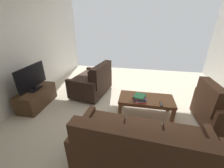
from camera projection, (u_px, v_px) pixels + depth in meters
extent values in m
cube|color=beige|center=(131.00, 110.00, 3.27)|extent=(5.29, 5.99, 0.01)
cube|color=silver|center=(16.00, 43.00, 3.11)|extent=(0.12, 5.99, 2.87)
cylinder|color=black|center=(189.00, 151.00, 2.20)|extent=(0.05, 0.05, 0.06)
cylinder|color=black|center=(100.00, 133.00, 2.55)|extent=(0.05, 0.05, 0.06)
cube|color=brown|center=(141.00, 150.00, 1.98)|extent=(1.70, 0.93, 0.35)
cube|color=brown|center=(186.00, 145.00, 1.78)|extent=(0.56, 0.75, 0.10)
cube|color=brown|center=(142.00, 137.00, 1.90)|extent=(0.56, 0.75, 0.10)
cube|color=brown|center=(104.00, 130.00, 2.03)|extent=(0.56, 0.75, 0.10)
cube|color=brown|center=(141.00, 151.00, 1.51)|extent=(1.66, 0.30, 0.52)
cube|color=brown|center=(194.00, 154.00, 1.48)|extent=(0.50, 0.15, 0.37)
cube|color=brown|center=(142.00, 143.00, 1.61)|extent=(0.50, 0.15, 0.37)
cube|color=brown|center=(97.00, 134.00, 1.74)|extent=(0.50, 0.15, 0.37)
cube|color=brown|center=(212.00, 161.00, 1.75)|extent=(0.16, 0.82, 0.51)
cube|color=brown|center=(84.00, 134.00, 2.15)|extent=(0.16, 0.82, 0.51)
cylinder|color=black|center=(88.00, 85.00, 4.43)|extent=(0.06, 0.06, 0.06)
cylinder|color=black|center=(74.00, 96.00, 3.78)|extent=(0.06, 0.06, 0.06)
cylinder|color=black|center=(108.00, 88.00, 4.20)|extent=(0.06, 0.06, 0.06)
cylinder|color=black|center=(96.00, 101.00, 3.56)|extent=(0.06, 0.06, 0.06)
cube|color=#33231C|center=(91.00, 85.00, 3.90)|extent=(0.96, 1.06, 0.36)
cube|color=#33231C|center=(90.00, 78.00, 3.81)|extent=(0.85, 0.97, 0.10)
cube|color=#33231C|center=(102.00, 74.00, 3.63)|extent=(0.35, 0.94, 0.51)
cube|color=#33231C|center=(98.00, 73.00, 3.66)|extent=(0.27, 0.84, 0.37)
cube|color=#33231C|center=(99.00, 77.00, 4.31)|extent=(0.81, 0.24, 0.52)
cube|color=#33231C|center=(81.00, 91.00, 3.44)|extent=(0.81, 0.24, 0.52)
cube|color=brown|center=(146.00, 99.00, 2.96)|extent=(1.14, 0.55, 0.04)
cube|color=brown|center=(146.00, 101.00, 2.98)|extent=(1.05, 0.49, 0.05)
cube|color=brown|center=(169.00, 104.00, 3.16)|extent=(0.07, 0.07, 0.37)
cube|color=brown|center=(123.00, 99.00, 3.33)|extent=(0.07, 0.07, 0.37)
cube|color=brown|center=(173.00, 116.00, 2.75)|extent=(0.07, 0.07, 0.37)
cube|color=brown|center=(120.00, 110.00, 2.93)|extent=(0.07, 0.07, 0.37)
cylinder|color=brown|center=(215.00, 156.00, 1.86)|extent=(0.04, 0.04, 0.54)
cube|color=#4C331E|center=(37.00, 97.00, 3.35)|extent=(0.47, 0.96, 0.43)
cube|color=black|center=(32.00, 97.00, 3.37)|extent=(0.03, 0.81, 0.26)
cube|color=black|center=(39.00, 95.00, 3.46)|extent=(0.20, 0.24, 0.06)
cube|color=black|center=(35.00, 89.00, 3.26)|extent=(0.21, 0.32, 0.02)
cube|color=black|center=(34.00, 87.00, 3.24)|extent=(0.04, 0.06, 0.06)
cube|color=black|center=(32.00, 77.00, 3.13)|extent=(0.05, 0.88, 0.51)
cube|color=black|center=(31.00, 77.00, 3.13)|extent=(0.02, 0.85, 0.48)
cylinder|color=black|center=(207.00, 133.00, 2.55)|extent=(0.05, 0.05, 0.06)
cylinder|color=black|center=(195.00, 114.00, 3.05)|extent=(0.05, 0.05, 0.06)
cube|color=brown|center=(223.00, 115.00, 2.66)|extent=(0.86, 0.76, 0.39)
cube|color=brown|center=(210.00, 96.00, 2.54)|extent=(0.21, 0.73, 0.49)
cube|color=brown|center=(216.00, 97.00, 2.52)|extent=(0.15, 0.66, 0.35)
cube|color=brown|center=(213.00, 101.00, 3.00)|extent=(0.83, 0.14, 0.55)
cube|color=#C63833|center=(139.00, 100.00, 2.86)|extent=(0.30, 0.34, 0.02)
cube|color=silver|center=(139.00, 99.00, 2.86)|extent=(0.26, 0.30, 0.02)
cube|color=#385693|center=(140.00, 98.00, 2.86)|extent=(0.27, 0.26, 0.03)
cube|color=#C63833|center=(139.00, 97.00, 2.85)|extent=(0.23, 0.28, 0.02)
cube|color=#337F51|center=(140.00, 96.00, 2.83)|extent=(0.27, 0.29, 0.03)
cube|color=black|center=(161.00, 104.00, 2.71)|extent=(0.05, 0.16, 0.02)
cube|color=#59595B|center=(161.00, 104.00, 2.71)|extent=(0.03, 0.11, 0.00)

